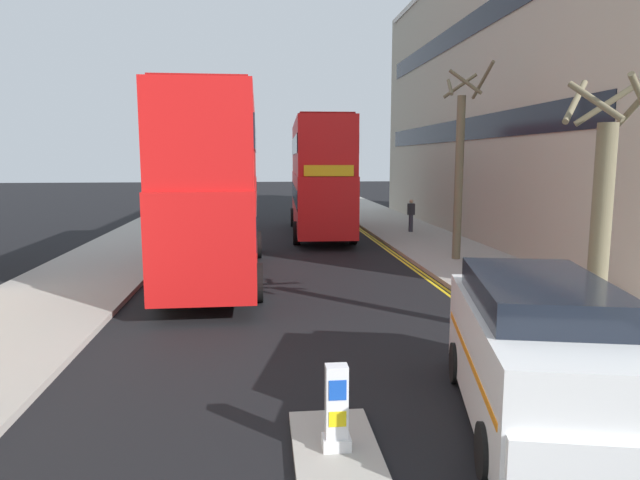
# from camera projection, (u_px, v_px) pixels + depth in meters

# --- Properties ---
(sidewalk_right) EXTENTS (4.00, 80.00, 0.14)m
(sidewalk_right) POSITION_uv_depth(u_px,v_px,m) (477.00, 266.00, 19.43)
(sidewalk_right) COLOR #9E9991
(sidewalk_right) RESTS_ON ground
(sidewalk_left) EXTENTS (4.00, 80.00, 0.14)m
(sidewalk_left) POSITION_uv_depth(u_px,v_px,m) (89.00, 274.00, 18.10)
(sidewalk_left) COLOR #9E9991
(sidewalk_left) RESTS_ON ground
(kerb_line_outer) EXTENTS (0.10, 56.00, 0.01)m
(kerb_line_outer) POSITION_uv_depth(u_px,v_px,m) (435.00, 282.00, 17.26)
(kerb_line_outer) COLOR yellow
(kerb_line_outer) RESTS_ON ground
(kerb_line_inner) EXTENTS (0.10, 56.00, 0.01)m
(kerb_line_inner) POSITION_uv_depth(u_px,v_px,m) (430.00, 282.00, 17.24)
(kerb_line_inner) COLOR yellow
(kerb_line_inner) RESTS_ON ground
(traffic_island) EXTENTS (1.10, 2.20, 0.10)m
(traffic_island) POSITION_uv_depth(u_px,v_px,m) (336.00, 452.00, 7.15)
(traffic_island) COLOR #9E9991
(traffic_island) RESTS_ON ground
(keep_left_bollard) EXTENTS (0.36, 0.28, 1.11)m
(keep_left_bollard) POSITION_uv_depth(u_px,v_px,m) (337.00, 411.00, 7.07)
(keep_left_bollard) COLOR silver
(keep_left_bollard) RESTS_ON traffic_island
(double_decker_bus_away) EXTENTS (2.85, 10.82, 5.64)m
(double_decker_bus_away) POSITION_uv_depth(u_px,v_px,m) (216.00, 182.00, 17.55)
(double_decker_bus_away) COLOR red
(double_decker_bus_away) RESTS_ON ground
(double_decker_bus_oncoming) EXTENTS (3.07, 10.88, 5.64)m
(double_decker_bus_oncoming) POSITION_uv_depth(u_px,v_px,m) (320.00, 174.00, 27.64)
(double_decker_bus_oncoming) COLOR red
(double_decker_bus_oncoming) RESTS_ON ground
(taxi_minivan) EXTENTS (2.90, 5.11, 2.12)m
(taxi_minivan) POSITION_uv_depth(u_px,v_px,m) (540.00, 356.00, 7.72)
(taxi_minivan) COLOR white
(taxi_minivan) RESTS_ON ground
(pedestrian_far) EXTENTS (0.34, 0.22, 1.62)m
(pedestrian_far) POSITION_uv_depth(u_px,v_px,m) (411.00, 215.00, 27.91)
(pedestrian_far) COLOR #2D2D38
(pedestrian_far) RESTS_ON sidewalk_right
(street_tree_near) EXTENTS (1.76, 1.77, 5.23)m
(street_tree_near) POSITION_uv_depth(u_px,v_px,m) (602.00, 217.00, 10.83)
(street_tree_near) COLOR #6B6047
(street_tree_near) RESTS_ON sidewalk_right
(street_tree_mid) EXTENTS (1.54, 1.58, 6.93)m
(street_tree_mid) POSITION_uv_depth(u_px,v_px,m) (460.00, 166.00, 20.00)
(street_tree_mid) COLOR #6B6047
(street_tree_mid) RESTS_ON sidewalk_right
(townhouse_terrace_right) EXTENTS (10.08, 28.00, 13.43)m
(townhouse_terrace_right) POSITION_uv_depth(u_px,v_px,m) (557.00, 98.00, 27.25)
(townhouse_terrace_right) COLOR #B2A893
(townhouse_terrace_right) RESTS_ON ground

